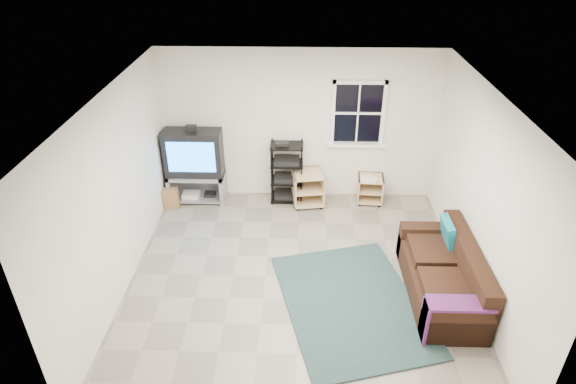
{
  "coord_description": "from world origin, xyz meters",
  "views": [
    {
      "loc": [
        0.01,
        -5.18,
        4.39
      ],
      "look_at": [
        -0.14,
        0.4,
        1.13
      ],
      "focal_mm": 30.0,
      "sensor_mm": 36.0,
      "label": 1
    }
  ],
  "objects_px": {
    "side_table_left": "(308,186)",
    "side_table_right": "(370,187)",
    "tv_unit": "(195,160)",
    "sofa": "(444,277)",
    "av_rack": "(287,176)"
  },
  "relations": [
    {
      "from": "av_rack",
      "to": "sofa",
      "type": "height_order",
      "value": "av_rack"
    },
    {
      "from": "side_table_left",
      "to": "tv_unit",
      "type": "bearing_deg",
      "value": 178.8
    },
    {
      "from": "side_table_right",
      "to": "sofa",
      "type": "distance_m",
      "value": 2.48
    },
    {
      "from": "side_table_left",
      "to": "side_table_right",
      "type": "relative_size",
      "value": 1.22
    },
    {
      "from": "tv_unit",
      "to": "side_table_right",
      "type": "relative_size",
      "value": 2.86
    },
    {
      "from": "av_rack",
      "to": "sofa",
      "type": "xyz_separation_m",
      "value": [
        2.11,
        -2.38,
        -0.18
      ]
    },
    {
      "from": "tv_unit",
      "to": "av_rack",
      "type": "bearing_deg",
      "value": 1.56
    },
    {
      "from": "side_table_left",
      "to": "sofa",
      "type": "bearing_deg",
      "value": -52.61
    },
    {
      "from": "tv_unit",
      "to": "side_table_right",
      "type": "xyz_separation_m",
      "value": [
        3.0,
        0.05,
        -0.5
      ]
    },
    {
      "from": "side_table_left",
      "to": "side_table_right",
      "type": "distance_m",
      "value": 1.09
    },
    {
      "from": "side_table_left",
      "to": "sofa",
      "type": "height_order",
      "value": "sofa"
    },
    {
      "from": "side_table_right",
      "to": "side_table_left",
      "type": "bearing_deg",
      "value": -175.21
    },
    {
      "from": "tv_unit",
      "to": "side_table_left",
      "type": "distance_m",
      "value": 1.97
    },
    {
      "from": "tv_unit",
      "to": "side_table_left",
      "type": "height_order",
      "value": "tv_unit"
    },
    {
      "from": "side_table_left",
      "to": "side_table_right",
      "type": "bearing_deg",
      "value": 4.79
    }
  ]
}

